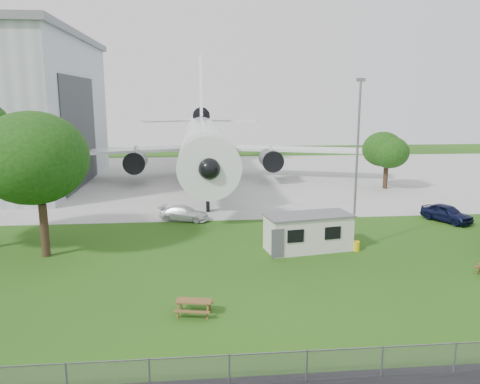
{
  "coord_description": "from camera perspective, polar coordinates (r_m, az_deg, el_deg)",
  "views": [
    {
      "loc": [
        -3.14,
        -25.51,
        10.8
      ],
      "look_at": [
        0.1,
        8.0,
        4.0
      ],
      "focal_mm": 35.0,
      "sensor_mm": 36.0,
      "label": 1
    }
  ],
  "objects": [
    {
      "name": "ground",
      "position": [
        27.88,
        1.4,
        -11.38
      ],
      "size": [
        160.0,
        160.0,
        0.0
      ],
      "primitive_type": "plane",
      "color": "#2F5F16"
    },
    {
      "name": "concrete_apron",
      "position": [
        64.49,
        -2.66,
        1.78
      ],
      "size": [
        120.0,
        46.0,
        0.03
      ],
      "primitive_type": "cube",
      "color": "#B7B7B2",
      "rests_on": "ground"
    },
    {
      "name": "airliner",
      "position": [
        61.62,
        -4.47,
        6.24
      ],
      "size": [
        46.36,
        47.73,
        17.69
      ],
      "color": "white",
      "rests_on": "ground"
    },
    {
      "name": "site_cabin",
      "position": [
        34.12,
        8.33,
        -4.85
      ],
      "size": [
        6.94,
        3.76,
        2.62
      ],
      "color": "silver",
      "rests_on": "ground"
    },
    {
      "name": "picnic_west",
      "position": [
        24.66,
        -5.6,
        -14.61
      ],
      "size": [
        2.05,
        1.81,
        0.76
      ],
      "primitive_type": null,
      "rotation": [
        0.0,
        0.0,
        -0.19
      ],
      "color": "brown",
      "rests_on": "ground"
    },
    {
      "name": "fence",
      "position": [
        19.56,
        5.01,
        -22.14
      ],
      "size": [
        58.0,
        0.04,
        1.3
      ],
      "primitive_type": "cube",
      "color": "gray",
      "rests_on": "ground"
    },
    {
      "name": "lamp_mast",
      "position": [
        34.01,
        14.03,
        2.97
      ],
      "size": [
        0.16,
        0.16,
        12.0
      ],
      "primitive_type": "cylinder",
      "color": "slate",
      "rests_on": "ground"
    },
    {
      "name": "tree_west_small",
      "position": [
        34.0,
        -23.31,
        2.96
      ],
      "size": [
        7.5,
        7.5,
        10.11
      ],
      "color": "#382619",
      "rests_on": "ground"
    },
    {
      "name": "tree_far_apron",
      "position": [
        58.58,
        17.48,
        4.6
      ],
      "size": [
        5.54,
        5.54,
        7.16
      ],
      "color": "#382619",
      "rests_on": "ground"
    },
    {
      "name": "car_ne_hatch",
      "position": [
        45.25,
        23.89,
        -2.38
      ],
      "size": [
        3.66,
        4.86,
        1.54
      ],
      "primitive_type": "imported",
      "rotation": [
        0.0,
        0.0,
        0.47
      ],
      "color": "black",
      "rests_on": "ground"
    },
    {
      "name": "car_apron_van",
      "position": [
        42.1,
        -6.83,
        -2.62
      ],
      "size": [
        4.8,
        3.15,
        1.29
      ],
      "primitive_type": "imported",
      "rotation": [
        0.0,
        0.0,
        1.24
      ],
      "color": "white",
      "rests_on": "ground"
    }
  ]
}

